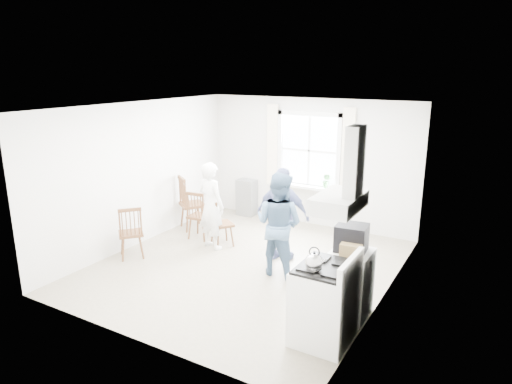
% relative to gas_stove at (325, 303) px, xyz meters
% --- Properties ---
extents(room_shell, '(4.62, 5.12, 2.64)m').
position_rel_gas_stove_xyz_m(room_shell, '(-1.91, 1.35, 0.82)').
color(room_shell, gray).
rests_on(room_shell, ground).
extents(window_assembly, '(1.88, 0.24, 1.70)m').
position_rel_gas_stove_xyz_m(window_assembly, '(-1.91, 3.80, 0.98)').
color(window_assembly, white).
rests_on(window_assembly, room_shell).
extents(range_hood, '(0.45, 0.76, 0.94)m').
position_rel_gas_stove_xyz_m(range_hood, '(0.16, -0.00, 1.42)').
color(range_hood, silver).
rests_on(range_hood, room_shell).
extents(shelf_unit, '(0.40, 0.30, 0.80)m').
position_rel_gas_stove_xyz_m(shelf_unit, '(-3.31, 3.68, -0.08)').
color(shelf_unit, gray).
rests_on(shelf_unit, ground).
extents(gas_stove, '(0.68, 0.76, 1.12)m').
position_rel_gas_stove_xyz_m(gas_stove, '(0.00, 0.00, 0.00)').
color(gas_stove, white).
rests_on(gas_stove, ground).
extents(kettle, '(0.20, 0.20, 0.29)m').
position_rel_gas_stove_xyz_m(kettle, '(-0.09, -0.17, 0.56)').
color(kettle, silver).
rests_on(kettle, gas_stove).
extents(low_cabinet, '(0.50, 0.55, 0.90)m').
position_rel_gas_stove_xyz_m(low_cabinet, '(0.07, 0.70, -0.03)').
color(low_cabinet, silver).
rests_on(low_cabinet, ground).
extents(stereo_stack, '(0.42, 0.38, 0.35)m').
position_rel_gas_stove_xyz_m(stereo_stack, '(0.05, 0.72, 0.59)').
color(stereo_stack, black).
rests_on(stereo_stack, low_cabinet).
extents(cardboard_box, '(0.28, 0.22, 0.17)m').
position_rel_gas_stove_xyz_m(cardboard_box, '(0.12, 0.53, 0.50)').
color(cardboard_box, olive).
rests_on(cardboard_box, low_cabinet).
extents(windsor_chair_a, '(0.44, 0.43, 0.95)m').
position_rel_gas_stove_xyz_m(windsor_chair_a, '(-3.32, 1.91, 0.10)').
color(windsor_chair_a, '#4D2D18').
rests_on(windsor_chair_a, ground).
extents(windsor_chair_b, '(0.64, 0.64, 1.10)m').
position_rel_gas_stove_xyz_m(windsor_chair_b, '(-3.87, 2.28, 0.19)').
color(windsor_chair_b, '#4D2D18').
rests_on(windsor_chair_b, ground).
extents(windsor_chair_c, '(0.55, 0.55, 0.94)m').
position_rel_gas_stove_xyz_m(windsor_chair_c, '(-3.73, 0.61, 0.09)').
color(windsor_chair_c, '#4D2D18').
rests_on(windsor_chair_c, ground).
extents(person_left, '(0.70, 0.70, 1.59)m').
position_rel_gas_stove_xyz_m(person_left, '(-2.86, 1.72, 0.31)').
color(person_left, white).
rests_on(person_left, ground).
extents(person_mid, '(0.86, 0.86, 1.65)m').
position_rel_gas_stove_xyz_m(person_mid, '(-1.32, 1.36, 0.34)').
color(person_mid, '#496688').
rests_on(person_mid, ground).
extents(person_right, '(0.97, 0.97, 1.60)m').
position_rel_gas_stove_xyz_m(person_right, '(-1.51, 1.87, 0.32)').
color(person_right, navy).
rests_on(person_right, ground).
extents(potted_plant, '(0.18, 0.18, 0.29)m').
position_rel_gas_stove_xyz_m(potted_plant, '(-1.47, 3.71, 0.51)').
color(potted_plant, '#327033').
rests_on(potted_plant, window_assembly).
extents(windsor_chair_d, '(0.52, 0.51, 0.89)m').
position_rel_gas_stove_xyz_m(windsor_chair_d, '(-2.82, 1.82, 0.06)').
color(windsor_chair_d, '#4D2D18').
rests_on(windsor_chair_d, ground).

